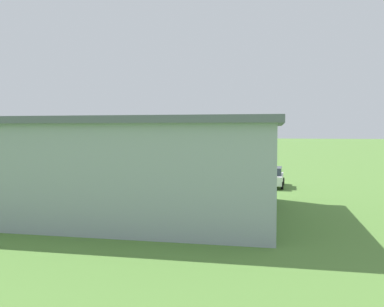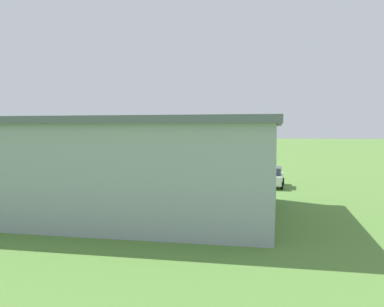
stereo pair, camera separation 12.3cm
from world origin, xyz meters
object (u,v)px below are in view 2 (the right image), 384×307
(car_silver, at_px, (8,172))
(person_at_fence_line, at_px, (182,173))
(person_watching_takeoff, at_px, (171,174))
(hangar, at_px, (74,164))
(biplane, at_px, (216,147))
(person_by_parked_cars, at_px, (69,171))
(car_white, at_px, (272,177))
(person_crossing_taxiway, at_px, (50,169))

(car_silver, distance_m, person_at_fence_line, 17.33)
(person_watching_takeoff, bearing_deg, hangar, 82.17)
(biplane, distance_m, car_silver, 26.80)
(biplane, bearing_deg, person_at_fence_line, 90.02)
(person_watching_takeoff, bearing_deg, person_by_parked_cars, -2.78)
(car_white, relative_size, person_at_fence_line, 3.05)
(hangar, xyz_separation_m, biplane, (-2.34, -32.68, -0.09))
(car_white, distance_m, car_silver, 25.79)
(person_crossing_taxiway, bearing_deg, car_silver, 65.92)
(person_by_parked_cars, bearing_deg, person_crossing_taxiway, -27.81)
(person_crossing_taxiway, bearing_deg, car_white, 174.26)
(hangar, relative_size, person_watching_takeoff, 15.59)
(biplane, height_order, person_watching_takeoff, biplane)
(hangar, xyz_separation_m, person_crossing_taxiway, (12.51, -16.14, -2.00))
(hangar, height_order, person_crossing_taxiway, hangar)
(person_watching_takeoff, bearing_deg, car_white, 179.56)
(car_white, height_order, person_watching_takeoff, car_white)
(car_white, relative_size, car_silver, 1.13)
(person_at_fence_line, bearing_deg, car_silver, 14.60)
(hangar, distance_m, biplane, 32.77)
(person_crossing_taxiway, height_order, person_by_parked_cars, person_crossing_taxiway)
(car_silver, bearing_deg, person_at_fence_line, -165.40)
(car_white, distance_m, person_watching_takeoff, 9.40)
(person_watching_takeoff, distance_m, person_by_parked_cars, 11.04)
(biplane, distance_m, person_crossing_taxiway, 22.32)
(hangar, bearing_deg, person_by_parked_cars, -57.55)
(car_white, bearing_deg, biplane, -64.69)
(car_white, xyz_separation_m, person_at_fence_line, (8.95, -2.49, -0.12))
(biplane, bearing_deg, person_crossing_taxiway, 48.07)
(person_crossing_taxiway, bearing_deg, biplane, -131.93)
(hangar, relative_size, person_by_parked_cars, 16.58)
(person_crossing_taxiway, relative_size, person_watching_takeoff, 0.98)
(hangar, relative_size, biplane, 3.28)
(car_white, height_order, person_at_fence_line, car_white)
(hangar, xyz_separation_m, person_at_fence_line, (-2.35, -16.24, -2.05))
(person_crossing_taxiway, bearing_deg, hangar, 127.79)
(hangar, height_order, person_by_parked_cars, hangar)
(car_white, xyz_separation_m, person_watching_takeoff, (9.40, -0.07, -0.04))
(car_white, height_order, person_by_parked_cars, car_white)
(biplane, bearing_deg, person_watching_takeoff, 88.65)
(car_white, xyz_separation_m, car_silver, (25.72, 1.88, -0.05))
(car_white, relative_size, person_crossing_taxiway, 2.88)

